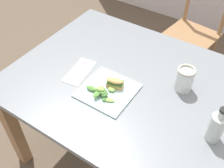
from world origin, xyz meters
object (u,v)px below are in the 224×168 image
at_px(plate_lunch, 108,91).
at_px(bottle_cold_brew, 216,128).
at_px(dining_table, 129,95).
at_px(sandwich_half_front, 115,83).
at_px(chair_wooden_far, 193,33).
at_px(mason_jar_iced_tea, 184,80).
at_px(fork_on_napkin, 81,69).

relative_size(plate_lunch, bottle_cold_brew, 1.38).
distance_m(dining_table, plate_lunch, 0.19).
bearing_deg(sandwich_half_front, dining_table, 65.42).
bearing_deg(bottle_cold_brew, chair_wooden_far, 111.92).
xyz_separation_m(dining_table, bottle_cold_brew, (0.49, -0.11, 0.18)).
distance_m(sandwich_half_front, mason_jar_iced_tea, 0.36).
height_order(dining_table, chair_wooden_far, chair_wooden_far).
relative_size(chair_wooden_far, sandwich_half_front, 9.05).
relative_size(dining_table, chair_wooden_far, 1.49).
distance_m(chair_wooden_far, fork_on_napkin, 1.22).
bearing_deg(dining_table, chair_wooden_far, 89.61).
bearing_deg(dining_table, plate_lunch, -114.01).
xyz_separation_m(fork_on_napkin, mason_jar_iced_tea, (0.54, 0.18, 0.05)).
height_order(fork_on_napkin, bottle_cold_brew, bottle_cold_brew).
height_order(bottle_cold_brew, mason_jar_iced_tea, bottle_cold_brew).
height_order(dining_table, sandwich_half_front, sandwich_half_front).
bearing_deg(fork_on_napkin, plate_lunch, -14.17).
relative_size(sandwich_half_front, mason_jar_iced_tea, 0.72).
bearing_deg(plate_lunch, bottle_cold_brew, 1.78).
bearing_deg(sandwich_half_front, mason_jar_iced_tea, 32.90).
bearing_deg(dining_table, fork_on_napkin, -164.63).
relative_size(dining_table, bottle_cold_brew, 6.66).
relative_size(plate_lunch, mason_jar_iced_tea, 2.01).
bearing_deg(fork_on_napkin, mason_jar_iced_tea, 18.53).
height_order(plate_lunch, sandwich_half_front, sandwich_half_front).
bearing_deg(sandwich_half_front, chair_wooden_far, 87.62).
distance_m(dining_table, bottle_cold_brew, 0.53).
bearing_deg(chair_wooden_far, plate_lunch, -93.12).
xyz_separation_m(chair_wooden_far, plate_lunch, (-0.07, -1.21, 0.30)).
xyz_separation_m(dining_table, mason_jar_iced_tea, (0.26, 0.10, 0.17)).
bearing_deg(chair_wooden_far, dining_table, -90.39).
bearing_deg(plate_lunch, fork_on_napkin, 165.83).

